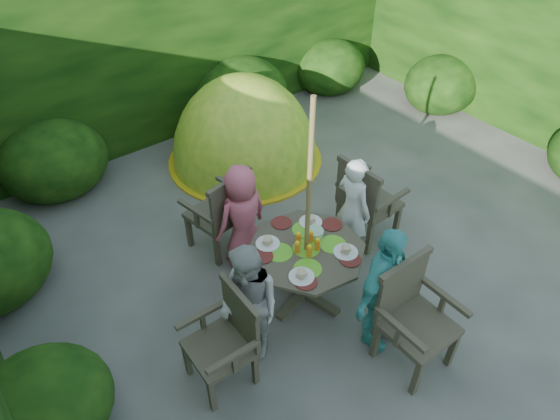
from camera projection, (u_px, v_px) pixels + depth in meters
ground at (370, 258)px, 5.42m from camera, size 60.00×60.00×0.00m
hedge_enclosure at (295, 108)px, 5.42m from camera, size 9.00×9.00×2.50m
patio_table at (306, 256)px, 4.68m from camera, size 1.36×1.36×0.78m
parasol_pole at (308, 211)px, 4.32m from camera, size 0.05×0.05×2.20m
garden_chair_right at (365, 200)px, 5.35m from camera, size 0.56×0.62×0.99m
garden_chair_left at (227, 339)px, 4.05m from camera, size 0.50×0.55×0.90m
garden_chair_back at (222, 211)px, 5.22m from camera, size 0.67×0.62×0.98m
garden_chair_front at (412, 315)px, 4.17m from camera, size 0.60×0.54×1.00m
child_right at (353, 209)px, 5.11m from camera, size 0.29×0.45×1.22m
child_left at (249, 305)px, 4.16m from camera, size 0.51×0.63×1.22m
child_back at (242, 217)px, 5.03m from camera, size 0.61×0.42×1.19m
child_front at (382, 290)px, 4.22m from camera, size 0.83×0.51×1.32m
dome_tent at (246, 160)px, 6.87m from camera, size 2.33×2.33×2.39m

